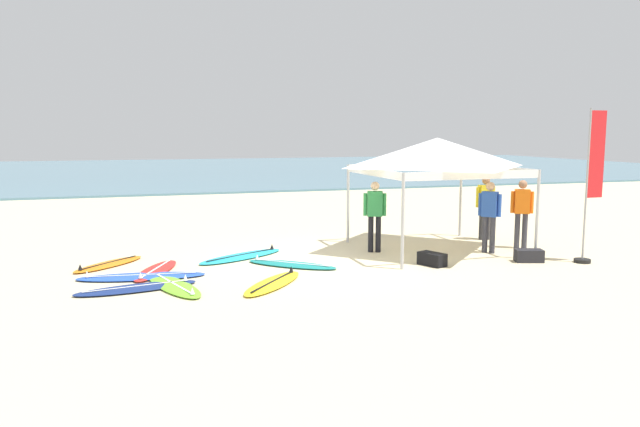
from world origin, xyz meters
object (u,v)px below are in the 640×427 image
canopy_tent (437,153)px  person_orange (522,209)px  surfboard_lime (174,285)px  gear_bag_near_tent (432,259)px  gear_bag_by_pole (529,256)px  surfboard_yellow (273,283)px  surfboard_teal (291,264)px  surfboard_orange (108,264)px  surfboard_navy (137,288)px  surfboard_red (156,270)px  person_yellow (485,203)px  person_green (375,212)px  surfboard_blue (141,276)px  person_blue (490,212)px  surfboard_cyan (242,256)px  banner_flag (591,192)px

canopy_tent → person_orange: (2.16, -0.42, -1.40)m
surfboard_lime → gear_bag_near_tent: (5.51, 0.24, 0.10)m
gear_bag_near_tent → gear_bag_by_pole: size_ratio=1.00×
surfboard_yellow → surfboard_teal: 1.66m
surfboard_orange → surfboard_navy: (0.57, -2.29, -0.00)m
surfboard_lime → surfboard_teal: bearing=23.4°
surfboard_red → person_yellow: size_ratio=1.19×
surfboard_yellow → gear_bag_near_tent: bearing=9.4°
person_green → person_yellow: bearing=11.1°
surfboard_blue → person_green: 5.64m
gear_bag_near_tent → surfboard_yellow: bearing=-170.6°
surfboard_lime → gear_bag_near_tent: bearing=2.5°
surfboard_navy → person_blue: 8.25m
person_yellow → person_orange: 1.35m
canopy_tent → surfboard_teal: size_ratio=1.77×
person_yellow → person_orange: bearing=-82.1°
surfboard_lime → surfboard_blue: bearing=121.7°
person_blue → person_yellow: size_ratio=1.00×
canopy_tent → person_orange: bearing=-10.9°
gear_bag_near_tent → gear_bag_by_pole: bearing=-8.1°
surfboard_lime → surfboard_yellow: same height
surfboard_lime → person_blue: (7.46, 1.09, 0.95)m
surfboard_teal → surfboard_navy: 3.40m
surfboard_orange → gear_bag_by_pole: gear_bag_by_pole is taller
surfboard_lime → surfboard_teal: size_ratio=1.16×
surfboard_blue → person_yellow: bearing=11.0°
surfboard_lime → surfboard_cyan: same height
person_green → surfboard_cyan: bearing=174.6°
surfboard_teal → gear_bag_near_tent: (2.94, -0.87, 0.10)m
surfboard_lime → person_yellow: 8.83m
surfboard_red → person_yellow: (8.63, 1.29, 0.95)m
surfboard_teal → surfboard_navy: size_ratio=0.85×
surfboard_yellow → person_yellow: size_ratio=1.15×
surfboard_yellow → surfboard_blue: bearing=151.4°
person_yellow → gear_bag_near_tent: person_yellow is taller
surfboard_yellow → surfboard_orange: 4.06m
surfboard_navy → person_green: person_green is taller
surfboard_red → surfboard_orange: size_ratio=1.18×
person_blue → person_yellow: (0.90, 1.59, 0.00)m
surfboard_yellow → surfboard_orange: (-3.04, 2.69, 0.00)m
person_green → banner_flag: bearing=-31.5°
gear_bag_near_tent → surfboard_orange: bearing=162.8°
surfboard_red → surfboard_cyan: 2.16m
surfboard_orange → surfboard_teal: 3.98m
surfboard_red → person_orange: size_ratio=1.19×
surfboard_blue → gear_bag_near_tent: gear_bag_near_tent is taller
surfboard_cyan → banner_flag: size_ratio=0.69×
person_yellow → canopy_tent: bearing=-155.1°
canopy_tent → surfboard_red: bearing=-176.8°
surfboard_yellow → surfboard_teal: size_ratio=1.01×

